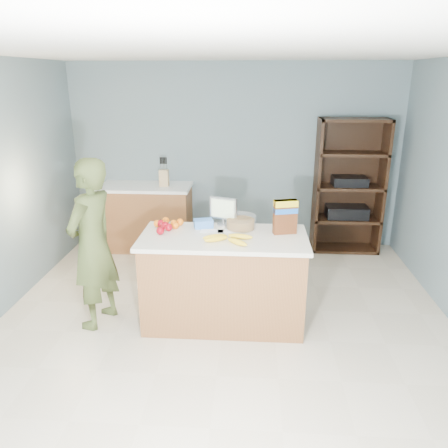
# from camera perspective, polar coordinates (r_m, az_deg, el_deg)

# --- Properties ---
(floor) EXTENTS (4.50, 5.00, 0.02)m
(floor) POSITION_cam_1_polar(r_m,az_deg,el_deg) (4.20, -0.33, -14.60)
(floor) COLOR beige
(floor) RESTS_ON ground
(walls) EXTENTS (4.52, 5.02, 2.51)m
(walls) POSITION_cam_1_polar(r_m,az_deg,el_deg) (3.57, -0.38, 8.12)
(walls) COLOR slate
(walls) RESTS_ON ground
(counter_peninsula) EXTENTS (1.56, 0.76, 0.90)m
(counter_peninsula) POSITION_cam_1_polar(r_m,az_deg,el_deg) (4.25, -0.05, -7.69)
(counter_peninsula) COLOR brown
(counter_peninsula) RESTS_ON ground
(back_cabinet) EXTENTS (1.24, 0.62, 0.90)m
(back_cabinet) POSITION_cam_1_polar(r_m,az_deg,el_deg) (6.17, -10.03, 0.94)
(back_cabinet) COLOR brown
(back_cabinet) RESTS_ON ground
(shelving_unit) EXTENTS (0.90, 0.40, 1.80)m
(shelving_unit) POSITION_cam_1_polar(r_m,az_deg,el_deg) (6.16, 15.87, 4.48)
(shelving_unit) COLOR black
(shelving_unit) RESTS_ON ground
(person) EXTENTS (0.55, 0.68, 1.64)m
(person) POSITION_cam_1_polar(r_m,az_deg,el_deg) (4.26, -16.79, -2.60)
(person) COLOR #414C24
(person) RESTS_ON ground
(knife_block) EXTENTS (0.12, 0.10, 0.31)m
(knife_block) POSITION_cam_1_polar(r_m,az_deg,el_deg) (5.95, -7.84, 6.06)
(knife_block) COLOR tan
(knife_block) RESTS_ON back_cabinet
(envelopes) EXTENTS (0.39, 0.14, 0.00)m
(envelopes) POSITION_cam_1_polar(r_m,az_deg,el_deg) (4.18, -0.46, -0.94)
(envelopes) COLOR white
(envelopes) RESTS_ON counter_peninsula
(bananas) EXTENTS (0.46, 0.28, 0.05)m
(bananas) POSITION_cam_1_polar(r_m,az_deg,el_deg) (3.93, 0.41, -1.90)
(bananas) COLOR yellow
(bananas) RESTS_ON counter_peninsula
(apples) EXTENTS (0.17, 0.28, 0.08)m
(apples) POSITION_cam_1_polar(r_m,az_deg,el_deg) (4.23, -7.89, -0.36)
(apples) COLOR maroon
(apples) RESTS_ON counter_peninsula
(oranges) EXTENTS (0.29, 0.22, 0.07)m
(oranges) POSITION_cam_1_polar(r_m,az_deg,el_deg) (4.33, -7.12, 0.11)
(oranges) COLOR orange
(oranges) RESTS_ON counter_peninsula
(blue_carton) EXTENTS (0.21, 0.16, 0.08)m
(blue_carton) POSITION_cam_1_polar(r_m,az_deg,el_deg) (4.28, -2.70, 0.08)
(blue_carton) COLOR blue
(blue_carton) RESTS_ON counter_peninsula
(salad_bowl) EXTENTS (0.30, 0.30, 0.13)m
(salad_bowl) POSITION_cam_1_polar(r_m,az_deg,el_deg) (4.25, 2.18, 0.19)
(salad_bowl) COLOR #267219
(salad_bowl) RESTS_ON counter_peninsula
(tv) EXTENTS (0.28, 0.12, 0.28)m
(tv) POSITION_cam_1_polar(r_m,az_deg,el_deg) (4.31, -0.09, 1.91)
(tv) COLOR silver
(tv) RESTS_ON counter_peninsula
(cereal_box) EXTENTS (0.23, 0.13, 0.33)m
(cereal_box) POSITION_cam_1_polar(r_m,az_deg,el_deg) (4.10, 8.00, 1.27)
(cereal_box) COLOR #592B14
(cereal_box) RESTS_ON counter_peninsula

